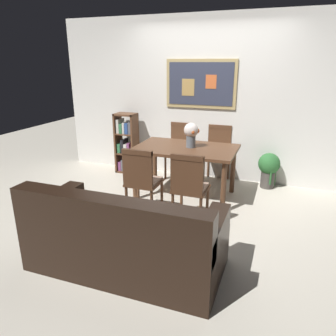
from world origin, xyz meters
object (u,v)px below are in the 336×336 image
(dining_chair_far_left, at_px, (180,145))
(bookshelf, at_px, (126,144))
(dining_table, at_px, (186,154))
(flower_vase, at_px, (191,133))
(dining_chair_far_right, at_px, (218,149))
(dining_chair_near_left, at_px, (141,177))
(potted_ivy, at_px, (269,168))
(leather_couch, at_px, (124,240))
(dining_chair_near_right, at_px, (189,184))

(dining_chair_far_left, bearing_deg, bookshelf, -171.39)
(dining_table, xyz_separation_m, flower_vase, (0.07, 0.03, 0.30))
(dining_table, relative_size, dining_chair_far_right, 1.56)
(dining_table, distance_m, dining_chair_near_left, 0.91)
(potted_ivy, distance_m, flower_vase, 1.42)
(dining_chair_near_left, height_order, leather_couch, dining_chair_near_left)
(dining_chair_far_right, relative_size, bookshelf, 0.87)
(dining_chair_near_left, bearing_deg, dining_chair_near_right, -0.31)
(dining_chair_near_left, bearing_deg, bookshelf, 122.97)
(dining_chair_far_left, height_order, dining_chair_near_right, same)
(leather_couch, bearing_deg, dining_chair_far_right, 83.43)
(dining_chair_near_right, height_order, potted_ivy, dining_chair_near_right)
(leather_couch, bearing_deg, dining_chair_far_left, 97.18)
(potted_ivy, height_order, flower_vase, flower_vase)
(dining_table, distance_m, dining_chair_far_left, 0.91)
(potted_ivy, bearing_deg, bookshelf, -178.49)
(dining_chair_near_left, height_order, potted_ivy, dining_chair_near_left)
(dining_chair_far_right, height_order, potted_ivy, dining_chair_far_right)
(dining_chair_near_left, height_order, bookshelf, bookshelf)
(dining_chair_near_right, xyz_separation_m, bookshelf, (-1.61, 1.54, -0.03))
(dining_table, xyz_separation_m, leather_couch, (-0.01, -1.89, -0.33))
(flower_vase, bearing_deg, dining_chair_near_left, -112.98)
(dining_chair_near_left, relative_size, dining_chair_far_left, 1.00)
(leather_couch, xyz_separation_m, bookshelf, (-1.29, 2.58, 0.19))
(dining_chair_far_left, relative_size, bookshelf, 0.87)
(leather_couch, bearing_deg, potted_ivy, 66.76)
(dining_chair_far_left, relative_size, dining_chair_near_right, 1.00)
(dining_chair_far_right, distance_m, dining_chair_far_left, 0.66)
(dining_chair_far_right, xyz_separation_m, flower_vase, (-0.23, -0.80, 0.41))
(dining_chair_far_left, bearing_deg, dining_chair_near_right, -68.50)
(leather_couch, distance_m, flower_vase, 2.02)
(bookshelf, xyz_separation_m, potted_ivy, (2.43, 0.06, -0.18))
(leather_couch, bearing_deg, dining_chair_near_left, 105.61)
(bookshelf, distance_m, potted_ivy, 2.43)
(dining_chair_near_left, distance_m, bookshelf, 1.83)
(dining_table, bearing_deg, flower_vase, 24.67)
(leather_couch, bearing_deg, bookshelf, 116.54)
(dining_chair_far_left, bearing_deg, flower_vase, -62.13)
(bookshelf, bearing_deg, dining_chair_near_right, -43.75)
(dining_table, bearing_deg, leather_couch, -90.38)
(dining_table, xyz_separation_m, dining_chair_far_left, (-0.36, 0.83, -0.10))
(dining_table, bearing_deg, dining_chair_far_right, 70.15)
(dining_table, relative_size, leather_couch, 0.79)
(dining_table, relative_size, potted_ivy, 2.55)
(dining_chair_near_right, xyz_separation_m, leather_couch, (-0.32, -1.04, -0.22))
(dining_table, distance_m, bookshelf, 1.48)
(bookshelf, relative_size, flower_vase, 3.02)
(bookshelf, relative_size, potted_ivy, 1.88)
(flower_vase, bearing_deg, potted_ivy, 34.43)
(dining_table, distance_m, leather_couch, 1.92)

